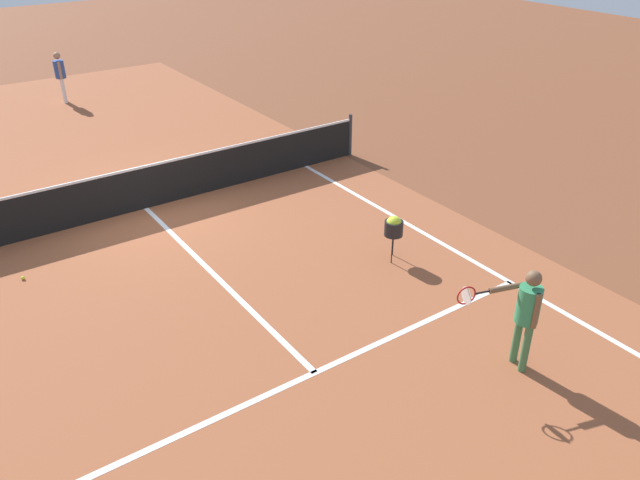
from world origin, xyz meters
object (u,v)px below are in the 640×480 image
(tennis_ball_near_net, at_px, (23,278))
(player_far, at_px, (60,72))
(player_near, at_px, (526,309))
(ball_hopper, at_px, (394,226))
(net, at_px, (143,187))

(tennis_ball_near_net, bearing_deg, player_far, 70.95)
(player_near, distance_m, ball_hopper, 3.34)
(net, xyz_separation_m, player_far, (0.76, 8.86, 0.47))
(player_far, relative_size, ball_hopper, 1.80)
(net, bearing_deg, ball_hopper, -57.49)
(ball_hopper, height_order, tennis_ball_near_net, ball_hopper)
(ball_hopper, distance_m, tennis_ball_near_net, 6.58)
(net, height_order, ball_hopper, net)
(net, distance_m, tennis_ball_near_net, 3.21)
(player_near, xyz_separation_m, tennis_ball_near_net, (-5.25, 6.42, -0.95))
(net, xyz_separation_m, ball_hopper, (2.94, -4.62, 0.18))
(player_near, height_order, ball_hopper, player_near)
(net, height_order, tennis_ball_near_net, net)
(net, height_order, player_near, player_near)
(net, bearing_deg, tennis_ball_near_net, -152.19)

